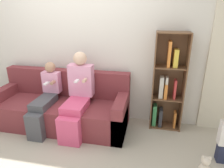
% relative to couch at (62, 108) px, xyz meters
% --- Properties ---
extents(ground_plane, '(14.00, 14.00, 0.00)m').
position_rel_couch_xyz_m(ground_plane, '(0.19, -0.51, -0.29)').
color(ground_plane, '#B2A893').
extents(back_wall, '(10.00, 0.06, 2.55)m').
position_rel_couch_xyz_m(back_wall, '(0.19, 0.44, 0.98)').
color(back_wall, silver).
rests_on(back_wall, ground_plane).
extents(couch, '(2.18, 0.82, 0.88)m').
position_rel_couch_xyz_m(couch, '(0.00, 0.00, 0.00)').
color(couch, maroon).
rests_on(couch, ground_plane).
extents(adult_seated, '(0.39, 0.76, 1.24)m').
position_rel_couch_xyz_m(adult_seated, '(0.34, -0.11, 0.34)').
color(adult_seated, '#DB4C75').
rests_on(adult_seated, ground_plane).
extents(child_seated, '(0.29, 0.76, 1.04)m').
position_rel_couch_xyz_m(child_seated, '(-0.19, -0.16, 0.23)').
color(child_seated, '#47474C').
rests_on(child_seated, ground_plane).
extents(bookshelf, '(0.48, 0.28, 1.54)m').
position_rel_couch_xyz_m(bookshelf, '(1.68, 0.29, 0.43)').
color(bookshelf, brown).
rests_on(bookshelf, ground_plane).
extents(teddy_bear, '(0.14, 0.11, 0.27)m').
position_rel_couch_xyz_m(teddy_bear, '(2.11, -0.73, -0.17)').
color(teddy_bear, beige).
rests_on(teddy_bear, ground_plane).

